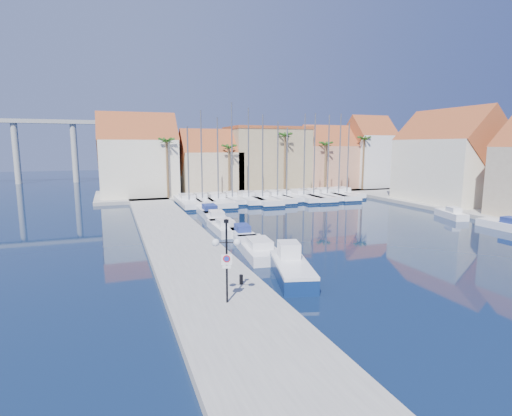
{
  "coord_description": "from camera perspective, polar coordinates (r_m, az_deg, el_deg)",
  "views": [
    {
      "loc": [
        -14.42,
        -21.26,
        8.72
      ],
      "look_at": [
        -2.01,
        12.69,
        3.0
      ],
      "focal_mm": 28.0,
      "sensor_mm": 36.0,
      "label": 1
    }
  ],
  "objects": [
    {
      "name": "ground",
      "position": [
        27.13,
        13.52,
        -10.02
      ],
      "size": [
        260.0,
        260.0,
        0.0
      ],
      "primitive_type": "plane",
      "color": "#081831",
      "rests_on": "ground"
    },
    {
      "name": "quay_west",
      "position": [
        36.18,
        -10.94,
        -4.71
      ],
      "size": [
        6.0,
        77.0,
        0.5
      ],
      "primitive_type": "cube",
      "color": "gray",
      "rests_on": "ground"
    },
    {
      "name": "shore_north",
      "position": [
        73.92,
        -0.66,
        2.41
      ],
      "size": [
        54.0,
        16.0,
        0.5
      ],
      "primitive_type": "cube",
      "color": "gray",
      "rests_on": "ground"
    },
    {
      "name": "shore_east",
      "position": [
        59.51,
        31.56,
        -0.53
      ],
      "size": [
        12.0,
        60.0,
        0.5
      ],
      "primitive_type": "cube",
      "color": "gray",
      "rests_on": "ground"
    },
    {
      "name": "lamp_post",
      "position": [
        20.77,
        -4.23,
        -5.76
      ],
      "size": [
        1.47,
        0.75,
        4.48
      ],
      "rotation": [
        0.0,
        0.0,
        -0.31
      ],
      "color": "black",
      "rests_on": "quay_west"
    },
    {
      "name": "bollard",
      "position": [
        24.18,
        -2.14,
        -10.16
      ],
      "size": [
        0.23,
        0.23,
        0.57
      ],
      "primitive_type": "cylinder",
      "color": "black",
      "rests_on": "quay_west"
    },
    {
      "name": "fishing_boat",
      "position": [
        26.64,
        5.09,
        -8.49
      ],
      "size": [
        3.6,
        6.61,
        2.2
      ],
      "rotation": [
        0.0,
        0.0,
        -0.25
      ],
      "color": "navy",
      "rests_on": "ground"
    },
    {
      "name": "motorboat_west_0",
      "position": [
        32.31,
        0.17,
        -5.73
      ],
      "size": [
        3.14,
        7.65,
        1.4
      ],
      "rotation": [
        0.0,
        0.0,
        -0.1
      ],
      "color": "white",
      "rests_on": "ground"
    },
    {
      "name": "motorboat_west_1",
      "position": [
        37.76,
        -2.12,
        -3.57
      ],
      "size": [
        2.18,
        5.56,
        1.4
      ],
      "rotation": [
        0.0,
        0.0,
        -0.08
      ],
      "color": "white",
      "rests_on": "ground"
    },
    {
      "name": "motorboat_west_2",
      "position": [
        40.48,
        -4.61,
        -2.74
      ],
      "size": [
        2.23,
        6.59,
        1.4
      ],
      "rotation": [
        0.0,
        0.0,
        -0.02
      ],
      "color": "white",
      "rests_on": "ground"
    },
    {
      "name": "motorboat_west_3",
      "position": [
        45.68,
        -5.76,
        -1.41
      ],
      "size": [
        2.83,
        6.94,
        1.4
      ],
      "rotation": [
        0.0,
        0.0,
        -0.1
      ],
      "color": "white",
      "rests_on": "ground"
    },
    {
      "name": "motorboat_west_4",
      "position": [
        50.54,
        -6.77,
        -0.42
      ],
      "size": [
        2.45,
        7.0,
        1.4
      ],
      "rotation": [
        0.0,
        0.0,
        -0.03
      ],
      "color": "white",
      "rests_on": "ground"
    },
    {
      "name": "motorboat_east_0",
      "position": [
        48.83,
        32.37,
        -2.1
      ],
      "size": [
        1.98,
        6.09,
        1.4
      ],
      "rotation": [
        0.0,
        0.0,
        0.01
      ],
      "color": "white",
      "rests_on": "ground"
    },
    {
      "name": "motorboat_east_1",
      "position": [
        53.52,
        26.14,
        -0.76
      ],
      "size": [
        2.88,
        5.2,
        1.4
      ],
      "rotation": [
        0.0,
        0.0,
        -0.28
      ],
      "color": "white",
      "rests_on": "ground"
    },
    {
      "name": "sailboat_0",
      "position": [
        58.43,
        -9.63,
        0.83
      ],
      "size": [
        3.07,
        11.1,
        11.31
      ],
      "rotation": [
        0.0,
        0.0,
        -0.01
      ],
      "color": "white",
      "rests_on": "ground"
    },
    {
      "name": "sailboat_1",
      "position": [
        59.51,
        -7.75,
        1.1
      ],
      "size": [
        2.44,
        8.7,
        13.62
      ],
      "rotation": [
        0.0,
        0.0,
        -0.02
      ],
      "color": "white",
      "rests_on": "ground"
    },
    {
      "name": "sailboat_2",
      "position": [
        59.29,
        -5.53,
        1.04
      ],
      "size": [
        3.65,
        12.05,
        12.6
      ],
      "rotation": [
        0.0,
        0.0,
        -0.04
      ],
      "color": "white",
      "rests_on": "ground"
    },
    {
      "name": "sailboat_3",
      "position": [
        60.91,
        -3.52,
        1.37
      ],
      "size": [
        2.39,
        8.67,
        14.9
      ],
      "rotation": [
        0.0,
        0.0,
        -0.01
      ],
      "color": "white",
      "rests_on": "ground"
    },
    {
      "name": "sailboat_4",
      "position": [
        61.03,
        -1.22,
        1.35
      ],
      "size": [
        3.03,
        10.29,
        14.12
      ],
      "rotation": [
        0.0,
        0.0,
        -0.03
      ],
      "color": "white",
      "rests_on": "ground"
    },
    {
      "name": "sailboat_5",
      "position": [
        60.99,
        0.73,
        1.31
      ],
      "size": [
        3.59,
        11.95,
        13.15
      ],
      "rotation": [
        0.0,
        0.0,
        -0.04
      ],
      "color": "white",
      "rests_on": "ground"
    },
    {
      "name": "sailboat_6",
      "position": [
        62.4,
        2.87,
        1.48
      ],
      "size": [
        3.02,
        10.41,
        12.21
      ],
      "rotation": [
        0.0,
        0.0,
        -0.03
      ],
      "color": "white",
      "rests_on": "ground"
    },
    {
      "name": "sailboat_7",
      "position": [
        63.42,
        4.17,
        1.6
      ],
      "size": [
        2.9,
        8.97,
        11.38
      ],
      "rotation": [
        0.0,
        0.0,
        0.06
      ],
      "color": "white",
      "rests_on": "ground"
    },
    {
      "name": "sailboat_8",
      "position": [
        64.07,
        6.6,
        1.64
      ],
      "size": [
        3.31,
        10.95,
        13.47
      ],
      "rotation": [
        0.0,
        0.0,
        -0.04
      ],
      "color": "white",
      "rests_on": "ground"
    },
    {
      "name": "sailboat_9",
      "position": [
        65.04,
        7.95,
        1.71
      ],
      "size": [
        3.36,
        11.81,
        13.61
      ],
      "rotation": [
        0.0,
        0.0,
        -0.02
      ],
      "color": "white",
      "rests_on": "ground"
    },
    {
      "name": "sailboat_10",
      "position": [
        66.53,
        9.88,
        1.83
      ],
      "size": [
        3.26,
        10.95,
        13.45
      ],
      "rotation": [
        0.0,
        0.0,
        -0.04
      ],
      "color": "white",
      "rests_on": "ground"
    },
    {
      "name": "sailboat_11",
      "position": [
        67.24,
        11.45,
        1.86
      ],
      "size": [
        3.9,
        11.42,
        13.62
      ],
      "rotation": [
        0.0,
        0.0,
        -0.08
      ],
      "color": "white",
      "rests_on": "ground"
    },
    {
      "name": "sailboat_12",
      "position": [
        69.36,
        12.62,
        2.05
      ],
      "size": [
        2.46,
        8.9,
        12.32
      ],
      "rotation": [
        0.0,
        0.0,
        -0.01
      ],
      "color": "white",
      "rests_on": "ground"
    },
    {
      "name": "building_0",
      "position": [
        68.43,
        -16.49,
        6.79
      ],
      "size": [
        12.3,
        9.0,
        13.5
      ],
      "color": "#ECE4C5",
      "rests_on": "shore_north"
    },
    {
      "name": "building_1",
      "position": [
        70.29,
        -6.59,
        6.14
      ],
      "size": [
        10.3,
        8.0,
        11.0
      ],
      "color": "tan",
      "rests_on": "shore_north"
    },
    {
      "name": "building_2",
      "position": [
        74.53,
        1.53,
        7.1
      ],
      "size": [
        14.2,
        10.2,
        11.5
      ],
      "color": "tan",
      "rests_on": "shore_north"
    },
    {
      "name": "building_3",
      "position": [
        78.87,
        9.99,
        6.78
      ],
      "size": [
        10.3,
        8.0,
        12.0
      ],
      "color": "tan",
      "rests_on": "shore_north"
    },
    {
      "name": "building_4",
      "position": [
        82.89,
        15.8,
        7.44
      ],
      "size": [
        8.3,
        8.0,
        14.0
      ],
      "color": "white",
      "rests_on": "shore_north"
    },
    {
      "name": "building_6",
      "position": [
        64.87,
        25.79,
        6.16
      ],
      "size": [
        9.0,
        14.3,
        13.5
      ],
      "color": "#ECE4C5",
      "rests_on": "shore_east"
    },
    {
      "name": "palm_0",
      "position": [
        63.82,
        -12.66,
        9.1
      ],
      "size": [
        2.6,
        2.6,
        10.15
      ],
      "color": "brown",
      "rests_on": "shore_north"
    },
    {
      "name": "palm_1",
      "position": [
        65.89,
        -3.89,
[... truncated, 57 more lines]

